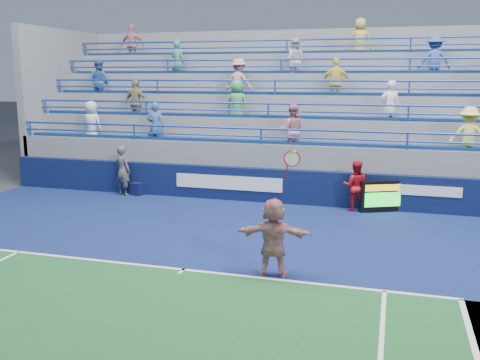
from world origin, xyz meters
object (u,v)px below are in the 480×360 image
(serve_speed_board, at_px, (383,197))
(ball_girl, at_px, (355,186))
(line_judge, at_px, (123,170))
(judge_chair, at_px, (138,188))
(tennis_player, at_px, (273,237))

(serve_speed_board, relative_size, ball_girl, 0.86)
(line_judge, bearing_deg, ball_girl, -160.25)
(serve_speed_board, bearing_deg, judge_chair, 179.34)
(serve_speed_board, height_order, judge_chair, serve_speed_board)
(judge_chair, height_order, line_judge, line_judge)
(judge_chair, xyz_separation_m, ball_girl, (7.30, -0.16, 0.52))
(ball_girl, bearing_deg, serve_speed_board, -178.72)
(serve_speed_board, bearing_deg, ball_girl, -175.50)
(line_judge, distance_m, ball_girl, 7.75)
(serve_speed_board, relative_size, line_judge, 0.77)
(judge_chair, height_order, tennis_player, tennis_player)
(line_judge, relative_size, ball_girl, 1.12)
(line_judge, bearing_deg, serve_speed_board, -159.84)
(tennis_player, xyz_separation_m, line_judge, (-6.56, 5.87, 0.04))
(tennis_player, bearing_deg, judge_chair, 135.32)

